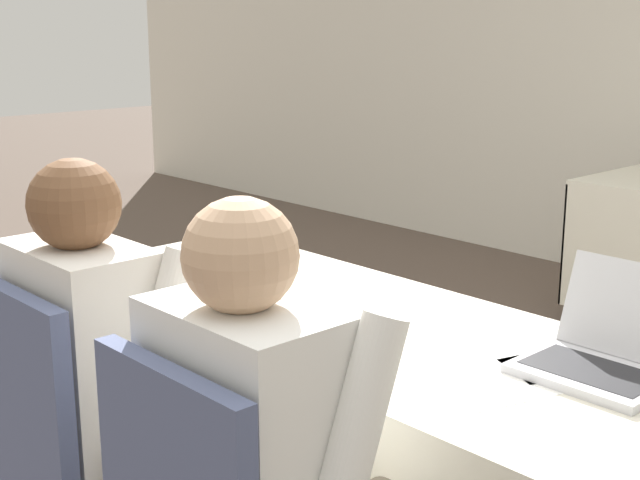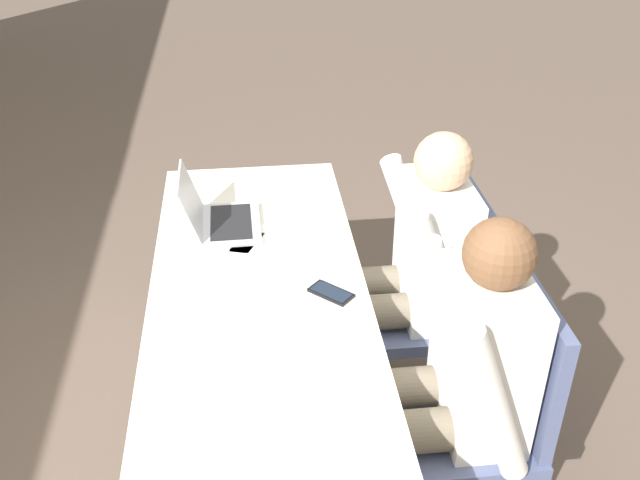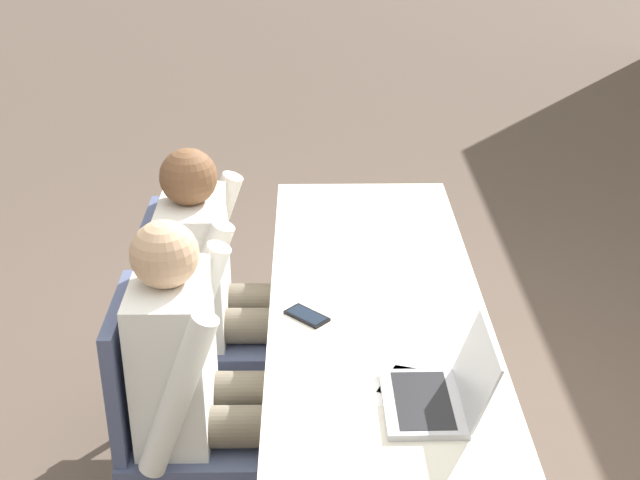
{
  "view_description": "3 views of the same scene",
  "coord_description": "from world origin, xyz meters",
  "views": [
    {
      "loc": [
        1.43,
        -1.52,
        1.45
      ],
      "look_at": [
        0.0,
        -0.19,
        0.97
      ],
      "focal_mm": 50.0,
      "sensor_mm": 36.0,
      "label": 1
    },
    {
      "loc": [
        -1.81,
        0.01,
        2.1
      ],
      "look_at": [
        0.0,
        -0.19,
        0.97
      ],
      "focal_mm": 40.0,
      "sensor_mm": 36.0,
      "label": 2
    },
    {
      "loc": [
        2.54,
        -0.22,
        2.25
      ],
      "look_at": [
        0.0,
        -0.19,
        0.97
      ],
      "focal_mm": 50.0,
      "sensor_mm": 36.0,
      "label": 3
    }
  ],
  "objects": [
    {
      "name": "cell_phone",
      "position": [
        0.06,
        -0.24,
        0.73
      ],
      "size": [
        0.15,
        0.15,
        0.01
      ],
      "rotation": [
        0.0,
        0.0,
        -0.76
      ],
      "color": "black",
      "rests_on": "conference_table_near"
    },
    {
      "name": "laptop",
      "position": [
        0.54,
        0.13,
        0.76
      ],
      "size": [
        0.31,
        0.29,
        0.22
      ],
      "rotation": [
        0.0,
        0.0,
        0.01
      ],
      "color": "#B7B7BC",
      "rests_on": "conference_table_near"
    },
    {
      "name": "paper_centre_table",
      "position": [
        0.41,
        -0.08,
        0.72
      ],
      "size": [
        0.29,
        0.35,
        0.0
      ],
      "rotation": [
        0.0,
        0.0,
        -0.3
      ],
      "color": "white",
      "rests_on": "conference_table_near"
    },
    {
      "name": "paper_beside_laptop",
      "position": [
        0.44,
        0.14,
        0.72
      ],
      "size": [
        0.32,
        0.36,
        0.0
      ],
      "rotation": [
        0.0,
        0.0,
        -0.46
      ],
      "color": "white",
      "rests_on": "conference_table_near"
    },
    {
      "name": "ground_plane",
      "position": [
        0.0,
        0.0,
        0.0
      ],
      "size": [
        24.0,
        24.0,
        0.0
      ],
      "primitive_type": "plane",
      "color": "brown"
    },
    {
      "name": "conference_table_near",
      "position": [
        0.0,
        0.0,
        0.55
      ],
      "size": [
        2.09,
        0.72,
        0.72
      ],
      "color": "silver",
      "rests_on": "ground_plane"
    },
    {
      "name": "chair_near_left",
      "position": [
        -0.29,
        -0.67,
        0.51
      ],
      "size": [
        0.44,
        0.44,
        0.91
      ],
      "rotation": [
        0.0,
        0.0,
        3.14
      ],
      "color": "tan",
      "rests_on": "ground_plane"
    },
    {
      "name": "person_white_shirt",
      "position": [
        0.29,
        -0.56,
        0.67
      ],
      "size": [
        0.5,
        0.52,
        1.17
      ],
      "rotation": [
        0.0,
        0.0,
        3.14
      ],
      "color": "#665B4C",
      "rests_on": "ground_plane"
    },
    {
      "name": "chair_near_right",
      "position": [
        0.29,
        -0.67,
        0.51
      ],
      "size": [
        0.44,
        0.44,
        0.91
      ],
      "rotation": [
        0.0,
        0.0,
        3.14
      ],
      "color": "tan",
      "rests_on": "ground_plane"
    },
    {
      "name": "person_checkered_shirt",
      "position": [
        -0.29,
        -0.56,
        0.67
      ],
      "size": [
        0.5,
        0.52,
        1.17
      ],
      "rotation": [
        0.0,
        0.0,
        3.14
      ],
      "color": "#665B4C",
      "rests_on": "ground_plane"
    }
  ]
}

